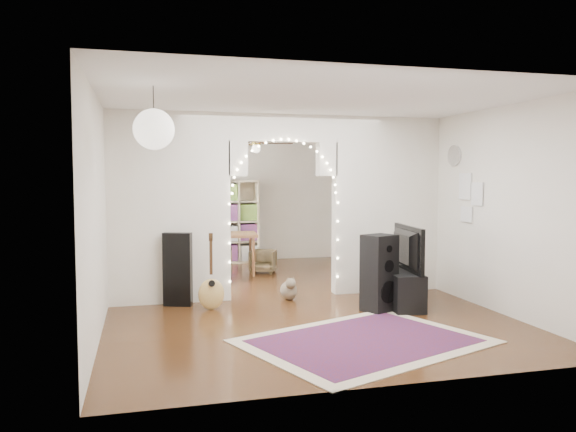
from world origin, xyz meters
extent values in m
plane|color=black|center=(0.00, 0.00, 0.00)|extent=(7.50, 7.50, 0.00)
cube|color=white|center=(0.00, 0.00, 2.70)|extent=(5.00, 7.50, 0.02)
cube|color=silver|center=(0.00, 3.75, 1.35)|extent=(5.00, 0.02, 2.70)
cube|color=silver|center=(0.00, -3.75, 1.35)|extent=(5.00, 0.02, 2.70)
cube|color=silver|center=(-2.50, 0.00, 1.35)|extent=(0.02, 7.50, 2.70)
cube|color=silver|center=(2.50, 0.00, 1.35)|extent=(0.02, 7.50, 2.70)
cube|color=silver|center=(-1.65, 0.00, 1.35)|extent=(1.70, 0.20, 2.70)
cube|color=silver|center=(1.65, 0.00, 1.35)|extent=(1.70, 0.20, 2.70)
cube|color=silver|center=(0.00, 0.00, 2.50)|extent=(1.60, 0.20, 0.40)
cube|color=white|center=(-2.47, 1.80, 1.50)|extent=(0.04, 1.20, 1.40)
cylinder|color=white|center=(2.48, -0.60, 2.10)|extent=(0.03, 0.31, 0.31)
sphere|color=white|center=(-1.90, -2.40, 2.25)|extent=(0.40, 0.40, 0.40)
cube|color=maroon|center=(0.29, -2.49, 0.01)|extent=(2.97, 2.62, 0.02)
cube|color=black|center=(-1.56, -0.25, 0.51)|extent=(0.41, 0.25, 1.02)
ellipsoid|color=tan|center=(-1.14, -0.60, 0.37)|extent=(0.37, 0.18, 0.42)
cube|color=black|center=(-1.14, -0.60, 0.72)|extent=(0.04, 0.03, 0.48)
cube|color=black|center=(-1.14, -0.60, 0.98)|extent=(0.06, 0.04, 0.11)
ellipsoid|color=brown|center=(0.02, -0.25, 0.13)|extent=(0.26, 0.38, 0.26)
sphere|color=brown|center=(0.01, -0.40, 0.26)|extent=(0.16, 0.16, 0.15)
cone|color=brown|center=(-0.03, -0.40, 0.34)|extent=(0.05, 0.05, 0.05)
cone|color=brown|center=(0.05, -0.40, 0.34)|extent=(0.05, 0.05, 0.05)
cylinder|color=brown|center=(0.04, -0.05, 0.04)|extent=(0.06, 0.25, 0.08)
cube|color=black|center=(1.01, -1.23, 0.51)|extent=(0.50, 0.47, 1.02)
cylinder|color=black|center=(1.08, -1.39, 0.28)|extent=(0.28, 0.13, 0.30)
cylinder|color=black|center=(1.08, -1.39, 0.62)|extent=(0.15, 0.08, 0.16)
cylinder|color=black|center=(1.08, -1.39, 0.85)|extent=(0.09, 0.05, 0.09)
cube|color=black|center=(1.39, -1.08, 0.25)|extent=(0.52, 1.04, 0.50)
imported|color=black|center=(1.39, -1.08, 0.81)|extent=(0.27, 1.08, 0.62)
cube|color=beige|center=(-0.51, 3.50, 0.86)|extent=(1.69, 0.46, 1.72)
cube|color=brown|center=(-0.59, 2.11, 0.73)|extent=(1.28, 0.92, 0.05)
cylinder|color=brown|center=(-1.14, 1.85, 0.35)|extent=(0.05, 0.05, 0.70)
cylinder|color=brown|center=(-0.11, 1.74, 0.35)|extent=(0.05, 0.05, 0.70)
cylinder|color=brown|center=(-1.08, 2.48, 0.35)|extent=(0.05, 0.05, 0.70)
cylinder|color=brown|center=(-0.04, 2.38, 0.35)|extent=(0.05, 0.05, 0.70)
imported|color=white|center=(-0.59, 2.11, 0.85)|extent=(0.20, 0.20, 0.19)
imported|color=brown|center=(-0.83, 1.65, 0.28)|extent=(0.72, 0.73, 0.56)
imported|color=brown|center=(0.14, 2.08, 0.21)|extent=(0.60, 0.61, 0.43)
camera|label=1|loc=(-2.02, -8.06, 1.79)|focal=35.00mm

